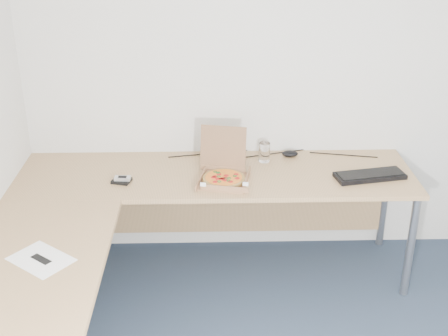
{
  "coord_description": "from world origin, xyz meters",
  "views": [
    {
      "loc": [
        -0.54,
        -2.02,
        2.35
      ],
      "look_at": [
        -0.45,
        1.28,
        0.82
      ],
      "focal_mm": 48.02,
      "sensor_mm": 36.0,
      "label": 1
    }
  ],
  "objects_px": {
    "drinking_glass": "(264,152)",
    "desk": "(160,210)",
    "pizza_box": "(224,175)",
    "wallet": "(122,181)",
    "keyboard": "(370,176)"
  },
  "relations": [
    {
      "from": "drinking_glass",
      "to": "wallet",
      "type": "xyz_separation_m",
      "value": [
        -0.9,
        -0.29,
        -0.06
      ]
    },
    {
      "from": "desk",
      "to": "drinking_glass",
      "type": "bearing_deg",
      "value": 42.93
    },
    {
      "from": "pizza_box",
      "to": "drinking_glass",
      "type": "bearing_deg",
      "value": 58.08
    },
    {
      "from": "desk",
      "to": "keyboard",
      "type": "relative_size",
      "value": 5.77
    },
    {
      "from": "desk",
      "to": "pizza_box",
      "type": "height_order",
      "value": "pizza_box"
    },
    {
      "from": "drinking_glass",
      "to": "keyboard",
      "type": "bearing_deg",
      "value": -22.83
    },
    {
      "from": "pizza_box",
      "to": "drinking_glass",
      "type": "xyz_separation_m",
      "value": [
        0.27,
        0.28,
        0.03
      ]
    },
    {
      "from": "desk",
      "to": "pizza_box",
      "type": "bearing_deg",
      "value": 40.4
    },
    {
      "from": "drinking_glass",
      "to": "wallet",
      "type": "bearing_deg",
      "value": -162.21
    },
    {
      "from": "wallet",
      "to": "keyboard",
      "type": "bearing_deg",
      "value": 16.13
    },
    {
      "from": "desk",
      "to": "wallet",
      "type": "height_order",
      "value": "wallet"
    },
    {
      "from": "pizza_box",
      "to": "wallet",
      "type": "distance_m",
      "value": 0.63
    },
    {
      "from": "desk",
      "to": "keyboard",
      "type": "bearing_deg",
      "value": 14.58
    },
    {
      "from": "pizza_box",
      "to": "wallet",
      "type": "relative_size",
      "value": 3.13
    },
    {
      "from": "drinking_glass",
      "to": "desk",
      "type": "bearing_deg",
      "value": -137.07
    }
  ]
}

